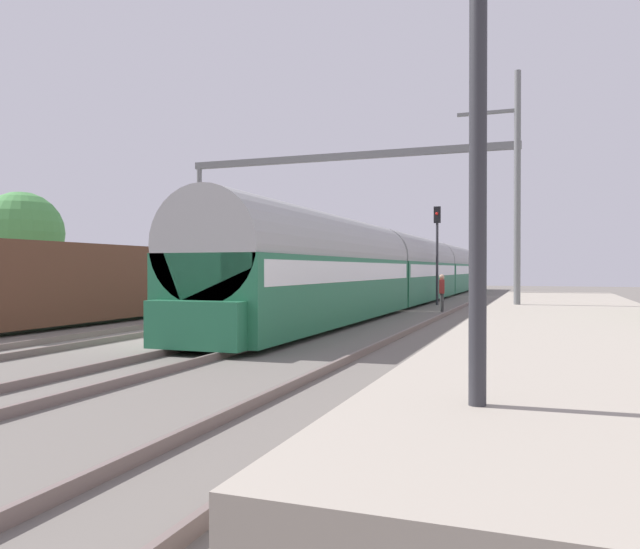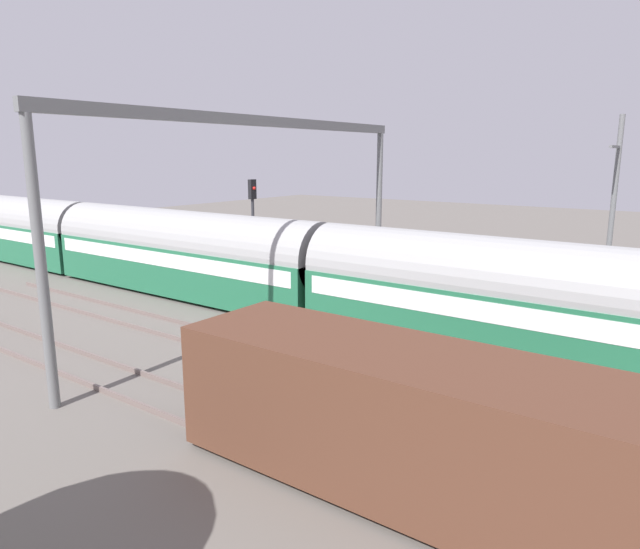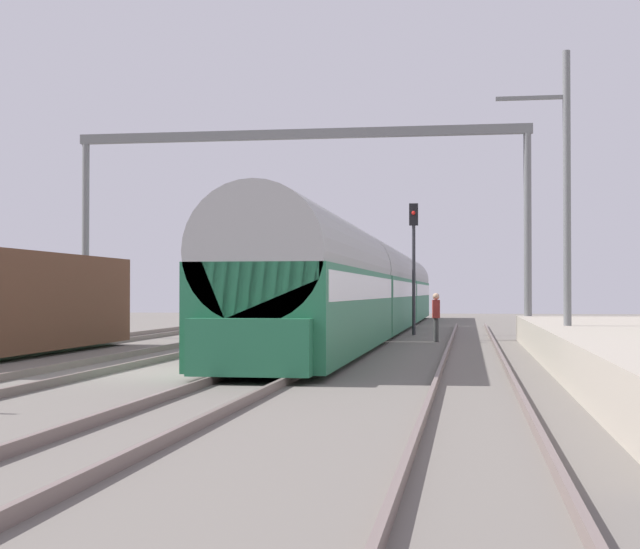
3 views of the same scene
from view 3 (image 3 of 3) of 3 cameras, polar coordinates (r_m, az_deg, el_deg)
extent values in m
plane|color=#69635C|center=(21.68, -8.19, -5.70)|extent=(120.00, 120.00, 0.00)
cube|color=#6F5F5A|center=(22.66, -15.12, -5.27)|extent=(0.08, 60.00, 0.16)
cube|color=#6F5F5A|center=(22.12, -11.71, -5.38)|extent=(0.08, 60.00, 0.16)
cube|color=#6F5F5A|center=(21.30, -4.55, -5.57)|extent=(0.08, 60.00, 0.16)
cube|color=#6F5F5A|center=(21.02, -0.72, -5.63)|extent=(0.08, 60.00, 0.16)
cube|color=#6F5F5A|center=(20.75, 7.02, -5.69)|extent=(0.08, 60.00, 0.16)
cube|color=#6F5F5A|center=(20.76, 11.00, -5.67)|extent=(0.08, 60.00, 0.16)
cube|color=#236B47|center=(26.71, -0.23, -2.12)|extent=(2.90, 16.00, 2.20)
cube|color=white|center=(26.71, -0.23, -0.77)|extent=(2.93, 15.36, 0.64)
cylinder|color=#A1A1A1|center=(26.72, -0.23, 0.67)|extent=(2.84, 16.00, 2.84)
cube|color=#236B47|center=(42.93, 3.16, -1.71)|extent=(2.90, 16.00, 2.20)
cube|color=white|center=(42.93, 3.16, -0.87)|extent=(2.93, 15.36, 0.64)
cylinder|color=#A1A1A1|center=(42.94, 3.16, 0.02)|extent=(2.84, 16.00, 2.84)
cube|color=#236B47|center=(59.23, 4.69, -1.52)|extent=(2.90, 16.00, 2.20)
cube|color=white|center=(59.23, 4.69, -0.91)|extent=(2.93, 15.36, 0.64)
cylinder|color=#A1A1A1|center=(59.23, 4.69, -0.27)|extent=(2.84, 16.00, 2.84)
cube|color=#236B47|center=(18.63, -4.19, -4.28)|extent=(2.40, 0.50, 1.10)
cylinder|color=#3D3D3D|center=(34.68, 6.81, -3.24)|extent=(0.20, 0.20, 0.85)
cube|color=maroon|center=(34.66, 6.81, -2.01)|extent=(0.29, 0.43, 0.64)
sphere|color=tan|center=(34.66, 6.81, -1.29)|extent=(0.24, 0.24, 0.24)
cylinder|color=#2D2D33|center=(40.06, 5.51, -0.34)|extent=(0.14, 0.14, 4.51)
cube|color=black|center=(40.19, 5.51, 3.52)|extent=(0.36, 0.20, 0.90)
sphere|color=red|center=(40.07, 5.50, 3.61)|extent=(0.16, 0.16, 0.16)
cylinder|color=slate|center=(38.70, -13.57, 1.93)|extent=(0.28, 0.28, 7.50)
cylinder|color=slate|center=(35.88, 12.06, 2.16)|extent=(0.28, 0.28, 7.50)
cube|color=slate|center=(36.79, -1.24, 8.21)|extent=(17.16, 0.24, 0.36)
cylinder|color=slate|center=(25.87, 14.26, 3.95)|extent=(0.20, 0.20, 8.00)
cube|color=slate|center=(26.19, 12.25, 10.07)|extent=(1.80, 0.10, 0.10)
camera|label=1|loc=(6.88, 36.94, 1.04)|focal=34.54mm
camera|label=2|loc=(31.34, -36.13, 7.88)|focal=31.98mm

